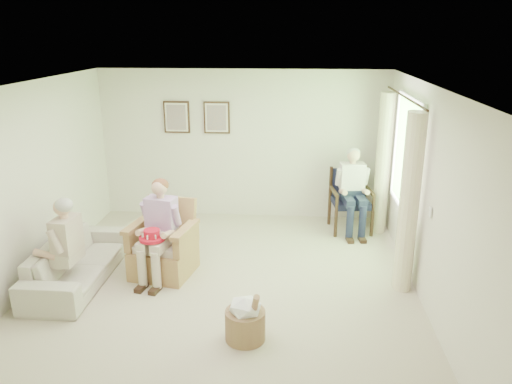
# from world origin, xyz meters

# --- Properties ---
(floor) EXTENTS (5.50, 5.50, 0.00)m
(floor) POSITION_xyz_m (0.00, 0.00, 0.00)
(floor) COLOR beige
(floor) RESTS_ON ground
(back_wall) EXTENTS (5.00, 0.04, 2.60)m
(back_wall) POSITION_xyz_m (0.00, 2.75, 1.30)
(back_wall) COLOR silver
(back_wall) RESTS_ON ground
(front_wall) EXTENTS (5.00, 0.04, 2.60)m
(front_wall) POSITION_xyz_m (0.00, -2.75, 1.30)
(front_wall) COLOR silver
(front_wall) RESTS_ON ground
(left_wall) EXTENTS (0.04, 5.50, 2.60)m
(left_wall) POSITION_xyz_m (-2.50, 0.00, 1.30)
(left_wall) COLOR silver
(left_wall) RESTS_ON ground
(right_wall) EXTENTS (0.04, 5.50, 2.60)m
(right_wall) POSITION_xyz_m (2.50, 0.00, 1.30)
(right_wall) COLOR silver
(right_wall) RESTS_ON ground
(ceiling) EXTENTS (5.00, 5.50, 0.02)m
(ceiling) POSITION_xyz_m (0.00, 0.00, 2.60)
(ceiling) COLOR white
(ceiling) RESTS_ON back_wall
(window) EXTENTS (0.13, 2.50, 1.63)m
(window) POSITION_xyz_m (2.46, 1.20, 1.58)
(window) COLOR #2D6B23
(window) RESTS_ON right_wall
(curtain_left) EXTENTS (0.34, 0.34, 2.30)m
(curtain_left) POSITION_xyz_m (2.33, 0.22, 1.15)
(curtain_left) COLOR beige
(curtain_left) RESTS_ON ground
(curtain_right) EXTENTS (0.34, 0.34, 2.30)m
(curtain_right) POSITION_xyz_m (2.33, 2.18, 1.15)
(curtain_right) COLOR beige
(curtain_right) RESTS_ON ground
(framed_print_left) EXTENTS (0.45, 0.05, 0.55)m
(framed_print_left) POSITION_xyz_m (-1.15, 2.71, 1.78)
(framed_print_left) COLOR #382114
(framed_print_left) RESTS_ON back_wall
(framed_print_right) EXTENTS (0.45, 0.05, 0.55)m
(framed_print_right) POSITION_xyz_m (-0.45, 2.71, 1.78)
(framed_print_right) COLOR #382114
(framed_print_right) RESTS_ON back_wall
(wicker_armchair) EXTENTS (0.80, 0.79, 1.02)m
(wicker_armchair) POSITION_xyz_m (-0.86, 0.39, 0.32)
(wicker_armchair) COLOR tan
(wicker_armchair) RESTS_ON ground
(wood_armchair) EXTENTS (0.65, 0.61, 1.00)m
(wood_armchair) POSITION_xyz_m (1.85, 2.24, 0.55)
(wood_armchair) COLOR black
(wood_armchair) RESTS_ON ground
(sofa) EXTENTS (1.96, 0.77, 0.57)m
(sofa) POSITION_xyz_m (-1.95, 0.05, 0.29)
(sofa) COLOR beige
(sofa) RESTS_ON ground
(person_wicker) EXTENTS (0.40, 0.62, 1.34)m
(person_wicker) POSITION_xyz_m (-0.86, 0.25, 0.78)
(person_wicker) COLOR beige
(person_wicker) RESTS_ON ground
(person_dark) EXTENTS (0.40, 0.63, 1.38)m
(person_dark) POSITION_xyz_m (1.85, 2.07, 0.82)
(person_dark) COLOR #1A203B
(person_dark) RESTS_ON ground
(person_sofa) EXTENTS (0.42, 0.63, 1.24)m
(person_sofa) POSITION_xyz_m (-1.95, -0.27, 0.70)
(person_sofa) COLOR beige
(person_sofa) RESTS_ON ground
(red_hat) EXTENTS (0.33, 0.33, 0.14)m
(red_hat) POSITION_xyz_m (-0.91, 0.05, 0.69)
(red_hat) COLOR red
(red_hat) RESTS_ON person_wicker
(hatbox) EXTENTS (0.47, 0.47, 0.64)m
(hatbox) POSITION_xyz_m (0.41, -1.10, 0.25)
(hatbox) COLOR tan
(hatbox) RESTS_ON ground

